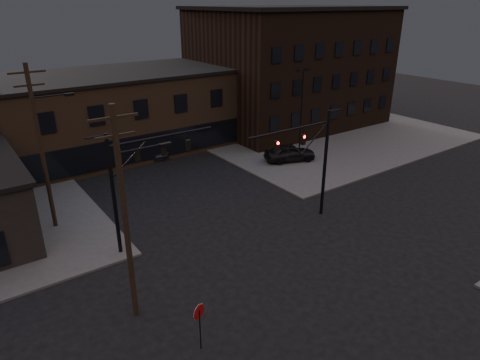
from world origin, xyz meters
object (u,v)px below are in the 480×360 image
parked_car_lot_a (290,153)px  parked_car_lot_b (278,132)px  traffic_signal_near (314,155)px  stop_sign (199,317)px  traffic_signal_far (132,177)px  car_crossing (153,149)px

parked_car_lot_a → parked_car_lot_b: parked_car_lot_a is taller
traffic_signal_near → stop_sign: size_ratio=3.23×
traffic_signal_near → stop_sign: (-13.36, -6.49, -3.09)m
traffic_signal_near → stop_sign: traffic_signal_near is taller
traffic_signal_far → parked_car_lot_b: bearing=29.8°
traffic_signal_near → car_crossing: (-3.56, 19.55, -4.17)m
car_crossing → parked_car_lot_a: bearing=-39.8°
parked_car_lot_a → parked_car_lot_b: 8.08m
traffic_signal_near → parked_car_lot_b: 20.38m
parked_car_lot_a → car_crossing: (-10.25, 9.73, -0.25)m
traffic_signal_near → parked_car_lot_b: size_ratio=1.88×
traffic_signal_far → car_crossing: size_ratio=1.74×
traffic_signal_far → parked_car_lot_b: traffic_signal_far is taller
parked_car_lot_b → car_crossing: (-14.50, 2.87, -0.01)m
car_crossing → stop_sign: bearing=-106.9°
parked_car_lot_b → car_crossing: car_crossing is taller
traffic_signal_far → parked_car_lot_b: (23.01, 13.19, -4.25)m
traffic_signal_near → parked_car_lot_a: 12.51m
traffic_signal_far → car_crossing: 18.66m
traffic_signal_near → traffic_signal_far: size_ratio=1.00×
traffic_signal_far → parked_car_lot_a: 20.20m
traffic_signal_far → car_crossing: bearing=62.1°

